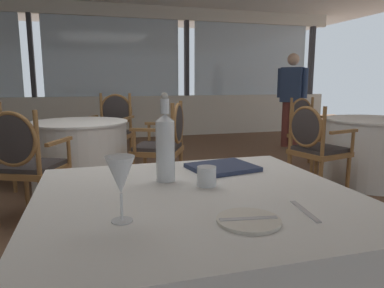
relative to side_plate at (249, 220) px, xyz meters
name	(u,v)px	position (x,y,z in m)	size (l,w,h in m)	color
ground_plane	(154,216)	(0.04, 1.97, -0.74)	(15.50, 15.50, 0.00)	brown
window_wall_far	(115,86)	(0.04, 6.45, 0.32)	(9.61, 0.14, 2.63)	silver
foreground_table	(198,285)	(-0.07, 0.29, -0.37)	(1.17, 1.09, 0.73)	white
side_plate	(249,220)	(0.00, 0.00, 0.00)	(0.19, 0.19, 0.01)	silver
butter_knife	(249,219)	(0.00, 0.00, 0.01)	(0.17, 0.02, 0.00)	silver
dinner_fork	(305,211)	(0.21, 0.03, 0.00)	(0.19, 0.02, 0.00)	silver
water_bottle	(165,145)	(-0.15, 0.50, 0.14)	(0.08, 0.08, 0.37)	white
wine_glass	(120,176)	(-0.36, 0.11, 0.13)	(0.09, 0.09, 0.20)	white
water_tumbler	(207,176)	(0.00, 0.39, 0.03)	(0.08, 0.08, 0.08)	white
menu_book	(222,167)	(0.15, 0.62, 0.01)	(0.29, 0.24, 0.02)	#2D3856
background_table_0	(80,156)	(-0.57, 2.94, -0.37)	(1.01, 1.01, 0.73)	white
dining_chair_0_0	(113,125)	(-0.17, 3.78, -0.16)	(0.64, 0.61, 0.99)	olive
dining_chair_0_1	(0,138)	(-1.41, 3.33, -0.20)	(0.61, 0.64, 0.92)	olive
dining_chair_0_2	(24,158)	(-0.96, 2.09, -0.19)	(0.64, 0.61, 0.94)	olive
dining_chair_0_3	(166,140)	(0.28, 2.54, -0.18)	(0.61, 0.64, 0.95)	olive
background_table_1	(372,151)	(2.59, 2.30, -0.37)	(1.04, 1.04, 0.73)	white
dining_chair_1_0	(307,127)	(2.37, 3.22, -0.20)	(0.61, 0.56, 0.93)	olive
dining_chair_1_1	(314,143)	(1.68, 2.07, -0.20)	(0.56, 0.61, 0.92)	olive
diner_person_0	(292,95)	(2.93, 4.56, 0.18)	(0.38, 0.43, 1.62)	brown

